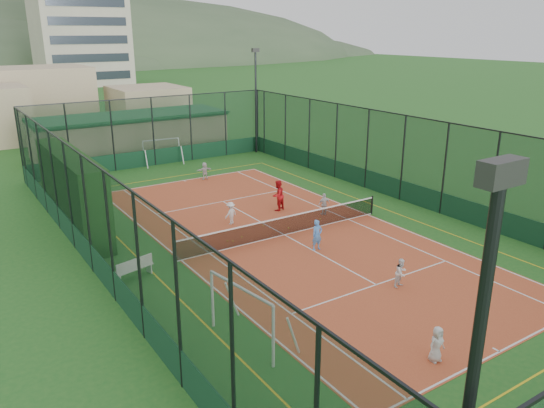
{
  "coord_description": "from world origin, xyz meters",
  "views": [
    {
      "loc": [
        -13.81,
        -19.93,
        9.59
      ],
      "look_at": [
        0.17,
        1.39,
        1.2
      ],
      "focal_mm": 35.0,
      "sensor_mm": 36.0,
      "label": 1
    }
  ],
  "objects_px": {
    "floodlight_ne": "(256,102)",
    "child_far_right": "(324,204)",
    "futsal_goal_far": "(162,152)",
    "clubhouse": "(131,134)",
    "futsal_goal_near": "(241,317)",
    "child_near_mid": "(317,235)",
    "child_far_back": "(205,171)",
    "coach": "(278,195)",
    "white_bench": "(133,268)",
    "child_near_left": "(437,344)",
    "child_near_right": "(401,273)",
    "child_far_left": "(231,213)"
  },
  "relations": [
    {
      "from": "floodlight_ne",
      "to": "clubhouse",
      "type": "height_order",
      "value": "floodlight_ne"
    },
    {
      "from": "floodlight_ne",
      "to": "child_far_right",
      "type": "bearing_deg",
      "value": -108.45
    },
    {
      "from": "child_near_right",
      "to": "floodlight_ne",
      "type": "bearing_deg",
      "value": 61.91
    },
    {
      "from": "coach",
      "to": "white_bench",
      "type": "bearing_deg",
      "value": 1.95
    },
    {
      "from": "futsal_goal_near",
      "to": "child_near_mid",
      "type": "xyz_separation_m",
      "value": [
        6.79,
        4.82,
        -0.3
      ]
    },
    {
      "from": "child_near_mid",
      "to": "coach",
      "type": "bearing_deg",
      "value": 76.94
    },
    {
      "from": "floodlight_ne",
      "to": "child_near_right",
      "type": "relative_size",
      "value": 7.04
    },
    {
      "from": "futsal_goal_far",
      "to": "child_near_right",
      "type": "distance_m",
      "value": 24.18
    },
    {
      "from": "coach",
      "to": "child_far_back",
      "type": "bearing_deg",
      "value": -106.42
    },
    {
      "from": "white_bench",
      "to": "child_far_back",
      "type": "distance_m",
      "value": 15.05
    },
    {
      "from": "futsal_goal_far",
      "to": "child_near_left",
      "type": "distance_m",
      "value": 28.38
    },
    {
      "from": "futsal_goal_near",
      "to": "child_near_left",
      "type": "xyz_separation_m",
      "value": [
        4.5,
        -3.98,
        -0.43
      ]
    },
    {
      "from": "white_bench",
      "to": "child_near_right",
      "type": "relative_size",
      "value": 1.42
    },
    {
      "from": "futsal_goal_far",
      "to": "child_far_left",
      "type": "bearing_deg",
      "value": -93.16
    },
    {
      "from": "child_far_back",
      "to": "coach",
      "type": "bearing_deg",
      "value": 92.92
    },
    {
      "from": "child_far_left",
      "to": "child_near_right",
      "type": "bearing_deg",
      "value": 83.39
    },
    {
      "from": "child_near_left",
      "to": "child_far_left",
      "type": "relative_size",
      "value": 0.97
    },
    {
      "from": "child_far_right",
      "to": "child_near_left",
      "type": "bearing_deg",
      "value": 74.32
    },
    {
      "from": "futsal_goal_near",
      "to": "child_near_left",
      "type": "relative_size",
      "value": 2.74
    },
    {
      "from": "clubhouse",
      "to": "child_near_mid",
      "type": "relative_size",
      "value": 10.65
    },
    {
      "from": "white_bench",
      "to": "clubhouse",
      "type": "bearing_deg",
      "value": 56.8
    },
    {
      "from": "child_near_mid",
      "to": "child_far_back",
      "type": "relative_size",
      "value": 1.22
    },
    {
      "from": "futsal_goal_far",
      "to": "child_near_left",
      "type": "xyz_separation_m",
      "value": [
        -2.67,
        -28.25,
        -0.33
      ]
    },
    {
      "from": "futsal_goal_near",
      "to": "child_near_right",
      "type": "bearing_deg",
      "value": -97.61
    },
    {
      "from": "white_bench",
      "to": "child_far_left",
      "type": "relative_size",
      "value": 1.4
    },
    {
      "from": "clubhouse",
      "to": "futsal_goal_near",
      "type": "distance_m",
      "value": 29.85
    },
    {
      "from": "child_near_left",
      "to": "floodlight_ne",
      "type": "bearing_deg",
      "value": 71.51
    },
    {
      "from": "floodlight_ne",
      "to": "white_bench",
      "type": "height_order",
      "value": "floodlight_ne"
    },
    {
      "from": "child_near_mid",
      "to": "futsal_goal_far",
      "type": "bearing_deg",
      "value": 91.84
    },
    {
      "from": "futsal_goal_far",
      "to": "floodlight_ne",
      "type": "bearing_deg",
      "value": 0.89
    },
    {
      "from": "child_near_left",
      "to": "child_far_back",
      "type": "bearing_deg",
      "value": 84.0
    },
    {
      "from": "floodlight_ne",
      "to": "child_far_left",
      "type": "relative_size",
      "value": 6.96
    },
    {
      "from": "floodlight_ne",
      "to": "child_near_right",
      "type": "bearing_deg",
      "value": -108.53
    },
    {
      "from": "child_near_right",
      "to": "child_far_left",
      "type": "height_order",
      "value": "child_far_left"
    },
    {
      "from": "futsal_goal_far",
      "to": "child_near_left",
      "type": "height_order",
      "value": "futsal_goal_far"
    },
    {
      "from": "futsal_goal_near",
      "to": "clubhouse",
      "type": "bearing_deg",
      "value": -21.1
    },
    {
      "from": "clubhouse",
      "to": "child_far_left",
      "type": "bearing_deg",
      "value": -94.29
    },
    {
      "from": "child_near_mid",
      "to": "coach",
      "type": "xyz_separation_m",
      "value": [
        1.62,
        5.62,
        0.14
      ]
    },
    {
      "from": "child_far_left",
      "to": "child_far_back",
      "type": "relative_size",
      "value": 1.02
    },
    {
      "from": "child_far_right",
      "to": "child_near_mid",
      "type": "bearing_deg",
      "value": 56.05
    },
    {
      "from": "clubhouse",
      "to": "child_far_left",
      "type": "xyz_separation_m",
      "value": [
        -1.44,
        -19.18,
        -0.97
      ]
    },
    {
      "from": "clubhouse",
      "to": "coach",
      "type": "relative_size",
      "value": 8.86
    },
    {
      "from": "clubhouse",
      "to": "child_far_right",
      "type": "bearing_deg",
      "value": -80.44
    },
    {
      "from": "child_near_left",
      "to": "child_far_back",
      "type": "distance_m",
      "value": 22.75
    },
    {
      "from": "white_bench",
      "to": "coach",
      "type": "relative_size",
      "value": 0.97
    },
    {
      "from": "futsal_goal_near",
      "to": "child_near_right",
      "type": "relative_size",
      "value": 2.7
    },
    {
      "from": "futsal_goal_far",
      "to": "child_far_back",
      "type": "distance_m",
      "value": 5.81
    },
    {
      "from": "child_near_left",
      "to": "futsal_goal_near",
      "type": "bearing_deg",
      "value": 141.1
    },
    {
      "from": "floodlight_ne",
      "to": "child_near_mid",
      "type": "relative_size",
      "value": 5.78
    },
    {
      "from": "child_near_mid",
      "to": "child_far_left",
      "type": "relative_size",
      "value": 1.2
    }
  ]
}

